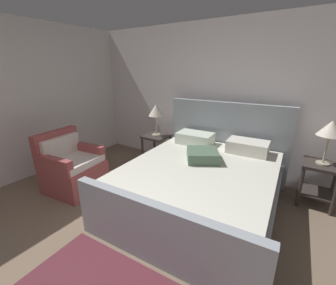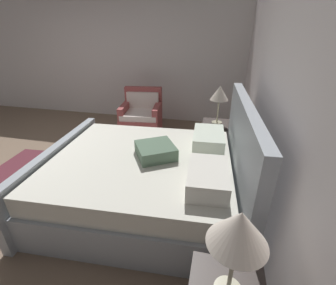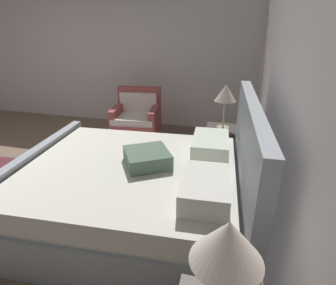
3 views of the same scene
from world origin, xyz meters
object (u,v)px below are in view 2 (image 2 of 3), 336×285
Objects in this scene: table_lamp_right at (239,231)px; table_lamp_left at (220,94)px; armchair at (142,119)px; bed at (148,178)px; nightstand_left at (216,135)px.

table_lamp_right is 2.59m from table_lamp_left.
table_lamp_left reaches higher than armchair.
armchair is at bearing -111.86° from table_lamp_left.
table_lamp_right reaches higher than armchair.
bed is 1.48m from nightstand_left.
bed is 1.99m from armchair.
table_lamp_left is 1.69m from armchair.
armchair is (-3.16, -1.57, -0.72)m from table_lamp_right.
bed is at bearing 20.69° from armchair.
table_lamp_right is at bearing 33.94° from bed.
table_lamp_right is 3.60m from armchair.
nightstand_left is at bearing -176.60° from table_lamp_right.
table_lamp_left is at bearing 68.14° from armchair.
bed is at bearing -29.18° from table_lamp_left.
armchair reaches higher than nightstand_left.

